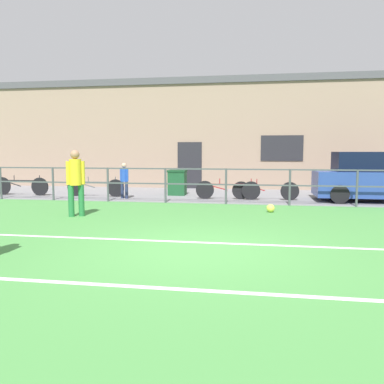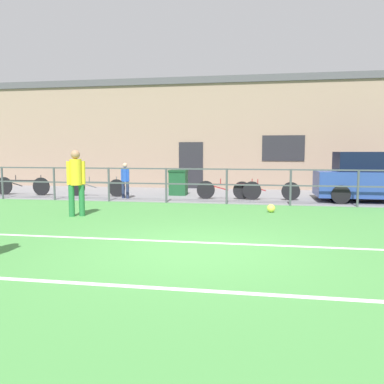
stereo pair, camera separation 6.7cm
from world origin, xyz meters
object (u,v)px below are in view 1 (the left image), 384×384
at_px(bicycle_parked_1, 21,186).
at_px(bicycle_parked_2, 265,190).
at_px(soccer_ball_match, 271,208).
at_px(bicycle_parked_4, 95,187).
at_px(parked_car_red, 378,178).
at_px(bicycle_parked_0, 228,190).
at_px(trash_bin_0, 177,182).
at_px(spectator_child, 124,178).
at_px(player_striker, 76,179).

bearing_deg(bicycle_parked_1, bicycle_parked_2, 0.53).
distance_m(soccer_ball_match, bicycle_parked_4, 6.91).
xyz_separation_m(parked_car_red, bicycle_parked_0, (-5.03, -0.34, -0.45)).
distance_m(bicycle_parked_1, trash_bin_0, 5.99).
height_order(spectator_child, bicycle_parked_2, spectator_child).
distance_m(spectator_child, parked_car_red, 8.71).
distance_m(player_striker, spectator_child, 3.83).
distance_m(bicycle_parked_2, trash_bin_0, 3.44).
relative_size(bicycle_parked_0, trash_bin_0, 2.34).
bearing_deg(bicycle_parked_2, parked_car_red, 3.76).
bearing_deg(player_striker, parked_car_red, -2.97).
height_order(spectator_child, bicycle_parked_0, spectator_child).
height_order(soccer_ball_match, bicycle_parked_2, bicycle_parked_2).
distance_m(player_striker, bicycle_parked_1, 6.01).
bearing_deg(player_striker, spectator_child, 59.70).
bearing_deg(spectator_child, player_striker, 107.55).
xyz_separation_m(bicycle_parked_0, bicycle_parked_4, (-4.93, 0.09, 0.00)).
bearing_deg(player_striker, trash_bin_0, 42.21).
relative_size(player_striker, trash_bin_0, 1.80).
height_order(player_striker, bicycle_parked_1, player_striker).
height_order(spectator_child, parked_car_red, parked_car_red).
distance_m(bicycle_parked_0, bicycle_parked_4, 4.94).
xyz_separation_m(spectator_child, bicycle_parked_4, (-1.29, 0.44, -0.38)).
bearing_deg(spectator_child, trash_bin_0, -122.28).
relative_size(bicycle_parked_2, bicycle_parked_4, 1.03).
bearing_deg(player_striker, bicycle_parked_2, 10.42).
distance_m(player_striker, bicycle_parked_4, 4.50).
distance_m(bicycle_parked_1, bicycle_parked_4, 2.98).
bearing_deg(bicycle_parked_4, spectator_child, -19.00).
height_order(player_striker, parked_car_red, player_striker).
relative_size(spectator_child, bicycle_parked_0, 0.56).
relative_size(bicycle_parked_4, trash_bin_0, 2.30).
distance_m(parked_car_red, bicycle_parked_0, 5.06).
bearing_deg(trash_bin_0, spectator_child, -139.65).
xyz_separation_m(spectator_child, bicycle_parked_2, (4.94, 0.44, -0.39)).
relative_size(spectator_child, trash_bin_0, 1.32).
bearing_deg(spectator_child, bicycle_parked_1, 12.56).
xyz_separation_m(player_striker, bicycle_parked_2, (4.93, 4.27, -0.64)).
distance_m(bicycle_parked_1, bicycle_parked_2, 9.20).
relative_size(bicycle_parked_0, bicycle_parked_1, 1.00).
bearing_deg(bicycle_parked_4, bicycle_parked_1, -178.37).
xyz_separation_m(player_striker, soccer_ball_match, (5.05, 1.55, -0.87)).
height_order(player_striker, bicycle_parked_4, player_striker).
distance_m(bicycle_parked_0, bicycle_parked_1, 7.91).
bearing_deg(bicycle_parked_1, bicycle_parked_0, -0.05).
relative_size(parked_car_red, bicycle_parked_2, 1.85).
bearing_deg(trash_bin_0, player_striker, -107.30).
distance_m(bicycle_parked_0, bicycle_parked_2, 1.29).
bearing_deg(bicycle_parked_2, bicycle_parked_4, 180.00).
relative_size(spectator_child, bicycle_parked_2, 0.55).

